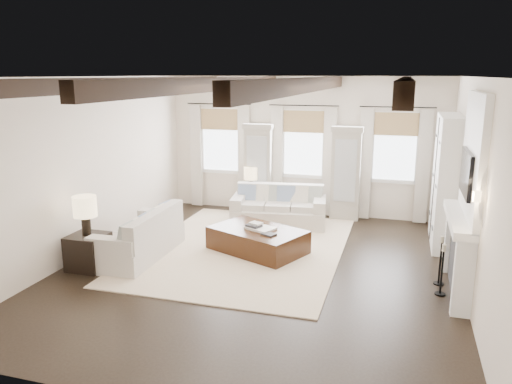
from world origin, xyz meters
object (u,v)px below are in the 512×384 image
(sofa_left, at_px, (142,238))
(side_table_back, at_px, (251,202))
(side_table_front, at_px, (88,252))
(sofa_back, at_px, (279,209))
(ottoman, at_px, (258,240))

(sofa_left, distance_m, side_table_back, 3.53)
(sofa_left, bearing_deg, side_table_front, -128.43)
(sofa_left, height_order, side_table_back, sofa_left)
(side_table_front, bearing_deg, sofa_left, 51.57)
(sofa_left, xyz_separation_m, side_table_front, (-0.60, -0.76, -0.06))
(sofa_back, bearing_deg, side_table_front, -126.27)
(side_table_back, bearing_deg, sofa_back, -40.28)
(sofa_back, height_order, ottoman, sofa_back)
(sofa_left, height_order, side_table_front, sofa_left)
(sofa_back, bearing_deg, side_table_back, 139.72)
(ottoman, bearing_deg, side_table_back, 133.37)
(side_table_back, bearing_deg, side_table_front, -111.46)
(side_table_front, bearing_deg, sofa_back, 53.73)
(ottoman, height_order, side_table_back, side_table_back)
(sofa_back, relative_size, side_table_back, 3.88)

